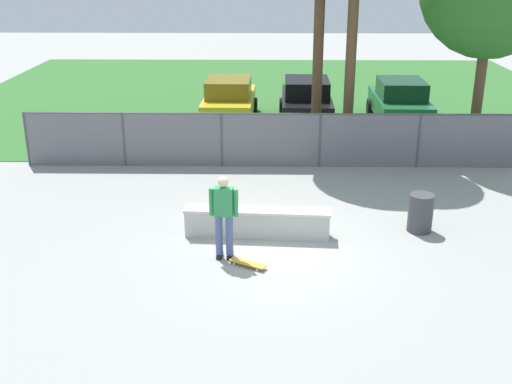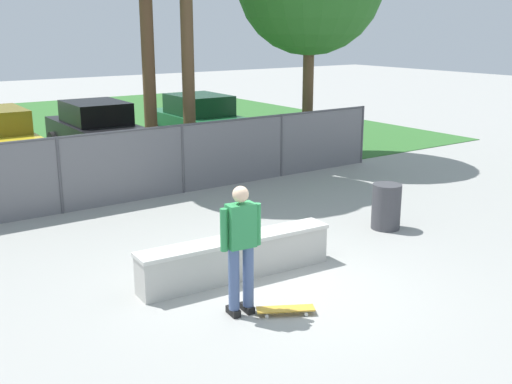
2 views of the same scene
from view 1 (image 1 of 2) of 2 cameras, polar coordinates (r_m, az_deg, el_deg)
ground_plane at (r=13.53m, az=1.43°, el=-5.34°), size 80.00×80.00×0.00m
grass_strip at (r=28.80m, az=1.22°, el=8.84°), size 26.53×20.00×0.02m
concrete_ledge at (r=14.06m, az=0.10°, el=-2.79°), size 3.28×0.68×0.66m
skateboarder at (r=12.79m, az=-2.94°, el=-2.00°), size 0.60×0.31×1.82m
skateboard at (r=12.84m, az=-0.76°, el=-6.49°), size 0.80×0.56×0.09m
chainlink_fence at (r=18.58m, az=1.34°, el=4.97°), size 14.60×0.07×1.64m
car_yellow at (r=23.84m, az=-2.47°, el=8.35°), size 2.09×4.24×1.66m
car_black at (r=23.81m, az=4.59°, el=8.29°), size 2.09×4.24×1.66m
car_green at (r=24.16m, az=12.94°, el=8.01°), size 2.09×4.24×1.66m
trash_bin at (r=14.77m, az=14.72°, el=-1.84°), size 0.56×0.56×0.89m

